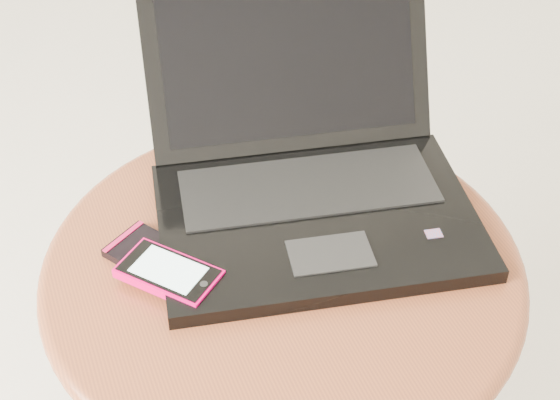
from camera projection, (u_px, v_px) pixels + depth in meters
name	position (u px, v px, depth m)	size (l,w,h in m)	color
table	(283.00, 313.00, 1.03)	(0.57, 0.57, 0.45)	#582F18
laptop	(308.00, 172.00, 1.02)	(0.44, 0.44, 0.23)	black
phone_black	(158.00, 259.00, 0.96)	(0.12, 0.14, 0.01)	black
phone_pink	(169.00, 273.00, 0.92)	(0.12, 0.13, 0.01)	#ED0059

